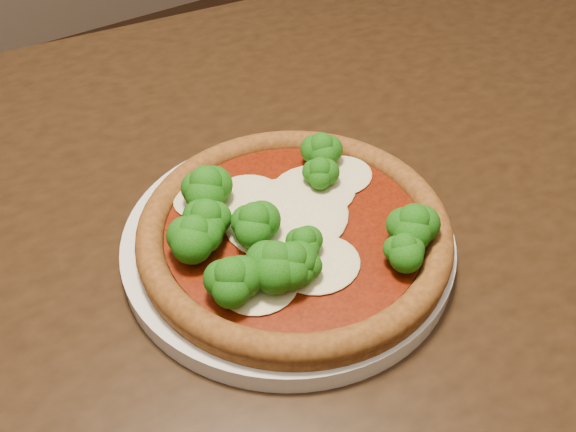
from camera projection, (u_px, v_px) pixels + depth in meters
dining_table at (221, 314)px, 0.62m from camera, size 1.40×1.03×0.75m
plate at (288, 242)px, 0.55m from camera, size 0.28×0.28×0.02m
pizza at (290, 229)px, 0.53m from camera, size 0.26×0.26×0.06m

